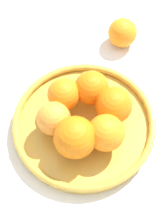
% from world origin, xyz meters
% --- Properties ---
extents(ground_plane, '(4.00, 4.00, 0.00)m').
position_xyz_m(ground_plane, '(0.00, 0.00, 0.00)').
color(ground_plane, white).
extents(fruit_bowl, '(0.30, 0.30, 0.03)m').
position_xyz_m(fruit_bowl, '(0.00, 0.00, 0.02)').
color(fruit_bowl, gold).
rests_on(fruit_bowl, ground_plane).
extents(orange_pile, '(0.19, 0.19, 0.08)m').
position_xyz_m(orange_pile, '(0.01, -0.00, 0.07)').
color(orange_pile, orange).
rests_on(orange_pile, fruit_bowl).
extents(stray_orange, '(0.07, 0.07, 0.07)m').
position_xyz_m(stray_orange, '(-0.15, 0.21, 0.04)').
color(stray_orange, orange).
rests_on(stray_orange, ground_plane).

